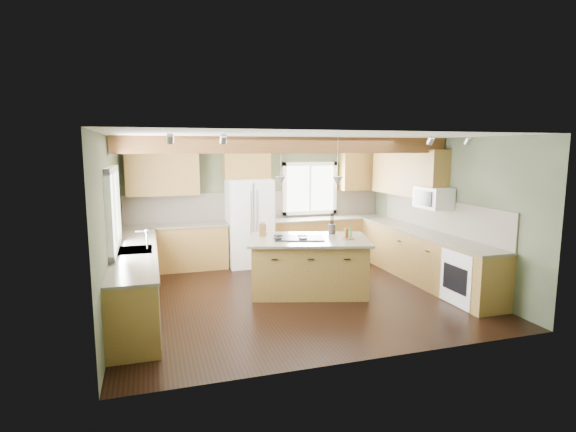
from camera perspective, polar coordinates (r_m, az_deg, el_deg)
name	(u,v)px	position (r m, az deg, el deg)	size (l,w,h in m)	color
floor	(295,294)	(7.62, 0.86, -9.92)	(5.60, 5.60, 0.00)	black
ceiling	(295,137)	(7.24, 0.90, 10.01)	(5.60, 5.60, 0.00)	silver
wall_back	(259,201)	(9.71, -3.70, 1.90)	(5.60, 5.60, 0.00)	#3E4732
wall_left	(111,226)	(6.99, -21.52, -1.21)	(5.00, 5.00, 0.00)	#3E4732
wall_right	(441,211)	(8.60, 18.91, 0.63)	(5.00, 5.00, 0.00)	#3E4732
ceiling_beam	(293,145)	(7.33, 0.65, 8.98)	(5.55, 0.26, 0.26)	brown
soffit_trim	(260,143)	(9.55, -3.63, 9.25)	(5.55, 0.20, 0.10)	brown
backsplash_back	(259,205)	(9.70, -3.67, 1.36)	(5.58, 0.03, 0.58)	brown
backsplash_right	(439,215)	(8.65, 18.61, 0.07)	(0.03, 3.70, 0.58)	brown
base_cab_back_left	(176,248)	(9.30, -14.02, -3.99)	(2.02, 0.60, 0.88)	brown
counter_back_left	(175,226)	(9.21, -14.12, -1.20)	(2.06, 0.64, 0.04)	#4A4136
base_cab_back_right	(328,239)	(10.01, 5.08, -2.90)	(2.62, 0.60, 0.88)	brown
counter_back_right	(328,218)	(9.93, 5.12, -0.29)	(2.66, 0.64, 0.04)	#4A4136
base_cab_left	(136,281)	(7.21, -18.72, -7.81)	(0.60, 3.70, 0.88)	brown
counter_left	(135,251)	(7.10, -18.89, -4.23)	(0.64, 3.74, 0.04)	#4A4136
base_cab_right	(423,258)	(8.62, 16.82, -5.07)	(0.60, 3.70, 0.88)	brown
counter_right	(425,233)	(8.53, 16.95, -2.07)	(0.64, 3.74, 0.04)	#4A4136
upper_cab_back_left	(163,173)	(9.22, -15.64, 5.32)	(1.40, 0.35, 0.90)	brown
upper_cab_over_fridge	(247,162)	(9.41, -5.29, 6.87)	(0.96, 0.35, 0.70)	brown
upper_cab_right	(407,173)	(9.19, 14.91, 5.34)	(0.35, 2.20, 0.90)	brown
upper_cab_back_corner	(360,170)	(10.28, 9.14, 5.81)	(0.90, 0.35, 0.90)	brown
window_left	(112,209)	(7.00, -21.43, 0.88)	(0.04, 1.60, 1.05)	white
window_back	(310,188)	(9.99, 2.75, 3.54)	(1.10, 0.04, 1.00)	white
sink	(135,251)	(7.09, -18.89, -4.19)	(0.50, 0.65, 0.03)	#262628
faucet	(147,240)	(7.06, -17.49, -2.98)	(0.02, 0.02, 0.28)	#B2B2B7
dishwasher	(134,311)	(5.97, -18.92, -11.30)	(0.60, 0.60, 0.84)	white
oven	(471,277)	(7.61, 22.25, -7.20)	(0.60, 0.72, 0.84)	white
microwave	(433,198)	(8.41, 17.97, 2.21)	(0.40, 0.70, 0.38)	white
pendant_left	(281,181)	(7.43, -0.91, 4.42)	(0.18, 0.18, 0.16)	#B2B2B7
pendant_right	(337,181)	(7.48, 6.27, 4.40)	(0.18, 0.18, 0.16)	#B2B2B7
refrigerator	(249,223)	(9.33, -4.92, -0.86)	(0.90, 0.74, 1.80)	white
island	(309,266)	(7.68, 2.62, -6.37)	(1.87, 1.14, 0.88)	brown
island_top	(309,240)	(7.57, 2.65, -3.00)	(1.99, 1.26, 0.04)	#4A4136
cooktop	(299,238)	(7.56, 1.47, -2.79)	(0.81, 0.54, 0.02)	black
knife_block	(263,230)	(7.77, -3.23, -1.82)	(0.12, 0.09, 0.20)	brown
utensil_crock	(332,229)	(8.01, 5.60, -1.64)	(0.13, 0.13, 0.17)	#453D37
bottle_tray	(348,233)	(7.59, 7.67, -2.14)	(0.21, 0.21, 0.19)	brown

